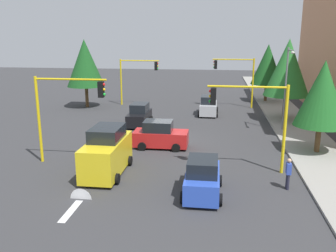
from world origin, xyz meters
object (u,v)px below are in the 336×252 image
object	(u,v)px
delivery_van_yellow	(107,152)
car_blue	(202,178)
traffic_signal_far_right	(137,73)
street_lamp_curbside	(287,81)
tree_roadside_near	(323,94)
tree_opposite_side	(85,63)
car_silver	(208,106)
tree_roadside_mid	(288,68)
pedestrian_crossing	(288,173)
traffic_signal_near_left	(253,110)
tree_roadside_far	(268,65)
car_black	(139,115)
traffic_signal_far_left	(236,73)
traffic_signal_near_right	(65,103)
car_red	(160,135)

from	to	relation	value
delivery_van_yellow	car_blue	bearing A→B (deg)	68.47
traffic_signal_far_right	street_lamp_curbside	size ratio (longest dim) A/B	0.75
tree_roadside_near	delivery_van_yellow	bearing A→B (deg)	-67.71
tree_opposite_side	tree_roadside_near	bearing A→B (deg)	56.93
tree_roadside_near	car_silver	bearing A→B (deg)	-146.46
tree_opposite_side	tree_roadside_mid	distance (m)	21.38
traffic_signal_far_right	pedestrian_crossing	world-z (taller)	traffic_signal_far_right
traffic_signal_near_left	tree_roadside_far	bearing A→B (deg)	170.83
traffic_signal_near_left	street_lamp_curbside	xyz separation A→B (m)	(-9.61, 3.57, 0.62)
car_black	car_silver	size ratio (longest dim) A/B	1.03
traffic_signal_far_right	tree_opposite_side	xyz separation A→B (m)	(2.00, -5.37, 1.19)
traffic_signal_far_left	car_silver	bearing A→B (deg)	-33.90
car_blue	car_black	bearing A→B (deg)	-155.94
car_blue	pedestrian_crossing	bearing A→B (deg)	106.21
traffic_signal_near_left	tree_roadside_mid	world-z (taller)	tree_roadside_mid
traffic_signal_near_right	car_black	bearing A→B (deg)	167.14
traffic_signal_far_left	car_red	xyz separation A→B (m)	(16.00, -6.07, -3.01)
traffic_signal_far_right	tree_roadside_near	bearing A→B (deg)	45.24
traffic_signal_near_right	delivery_van_yellow	bearing A→B (deg)	64.41
tree_roadside_near	pedestrian_crossing	xyz separation A→B (m)	(6.36, -3.09, -3.26)
street_lamp_curbside	tree_roadside_mid	bearing A→B (deg)	169.67
traffic_signal_far_right	tree_roadside_far	size ratio (longest dim) A/B	0.76
car_blue	traffic_signal_far_right	bearing A→B (deg)	-160.02
tree_roadside_near	car_black	distance (m)	15.55
tree_roadside_far	car_red	distance (m)	22.61
pedestrian_crossing	car_blue	bearing A→B (deg)	-73.79
car_blue	street_lamp_curbside	bearing A→B (deg)	154.83
traffic_signal_near_left	traffic_signal_far_left	distance (m)	20.00
pedestrian_crossing	street_lamp_curbside	bearing A→B (deg)	171.49
tree_roadside_mid	car_silver	size ratio (longest dim) A/B	1.98
street_lamp_curbside	tree_opposite_side	bearing A→B (deg)	-112.55
tree_roadside_mid	delivery_van_yellow	bearing A→B (deg)	-39.51
street_lamp_curbside	traffic_signal_far_right	bearing A→B (deg)	-125.01
traffic_signal_near_right	traffic_signal_far_right	bearing A→B (deg)	179.90
car_blue	pedestrian_crossing	xyz separation A→B (m)	(-1.29, 4.44, 0.01)
traffic_signal_far_right	car_silver	xyz separation A→B (m)	(4.33, 8.40, -2.86)
tree_opposite_side	car_silver	distance (m)	14.53
street_lamp_curbside	delivery_van_yellow	xyz separation A→B (m)	(11.03, -11.91, -3.07)
car_blue	car_black	size ratio (longest dim) A/B	0.95
traffic_signal_far_right	tree_roadside_mid	distance (m)	16.79
traffic_signal_near_left	tree_roadside_mid	distance (m)	14.72
traffic_signal_near_right	tree_roadside_mid	bearing A→B (deg)	131.78
traffic_signal_near_left	traffic_signal_far_left	bearing A→B (deg)	179.87
delivery_van_yellow	tree_roadside_far	bearing A→B (deg)	154.34
traffic_signal_far_left	tree_roadside_far	distance (m)	5.57
traffic_signal_near_left	car_black	world-z (taller)	traffic_signal_near_left
pedestrian_crossing	tree_roadside_near	bearing A→B (deg)	154.09
traffic_signal_far_left	delivery_van_yellow	bearing A→B (deg)	-21.37
delivery_van_yellow	tree_roadside_mid	bearing A→B (deg)	140.49
street_lamp_curbside	car_silver	xyz separation A→B (m)	(-6.06, -6.44, -3.45)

